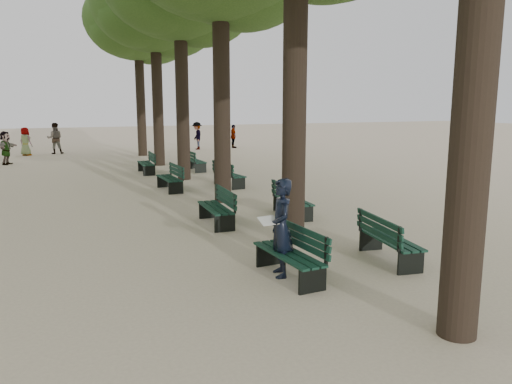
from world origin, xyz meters
name	(u,v)px	position (x,y,z in m)	size (l,w,h in m)	color
ground	(292,298)	(0.00, 0.00, 0.00)	(120.00, 120.00, 0.00)	beige
tree_central_4	(154,5)	(1.50, 18.00, 7.65)	(6.00, 6.00, 9.95)	#33261C
tree_central_5	(137,21)	(1.50, 23.00, 7.65)	(6.00, 6.00, 9.95)	#33261C
bench_left_0	(289,263)	(0.37, 0.87, 0.27)	(0.70, 1.84, 0.92)	black
bench_left_1	(216,214)	(0.37, 5.15, 0.27)	(0.64, 1.82, 0.92)	black
bench_left_2	(170,183)	(0.37, 10.60, 0.27)	(0.66, 1.83, 0.92)	black
bench_left_3	(146,167)	(0.37, 15.32, 0.27)	(0.61, 1.81, 0.92)	black
bench_right_0	(390,248)	(2.63, 0.98, 0.27)	(0.81, 1.86, 0.92)	black
bench_right_1	(292,206)	(2.63, 5.31, 0.27)	(0.67, 1.83, 0.92)	black
bench_right_2	(229,179)	(2.63, 10.65, 0.27)	(0.78, 1.86, 0.92)	black
bench_right_3	(196,165)	(2.63, 15.34, 0.27)	(0.60, 1.81, 0.92)	black
man_with_map	(281,228)	(0.29, 1.05, 0.89)	(0.68, 0.77, 1.79)	black
pedestrian_b	(197,136)	(5.53, 25.50, 0.91)	(1.18, 0.37, 1.83)	#262628
pedestrian_e	(6,148)	(-5.61, 21.18, 0.84)	(1.57, 0.34, 1.69)	#262628
pedestrian_c	(233,136)	(8.14, 25.61, 0.80)	(0.94, 0.32, 1.60)	#262628
pedestrian_d	(25,142)	(-4.89, 25.55, 0.83)	(0.81, 0.33, 1.66)	#262628
pedestrian_a	(55,138)	(-3.26, 26.02, 0.94)	(0.92, 0.38, 1.88)	#262628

